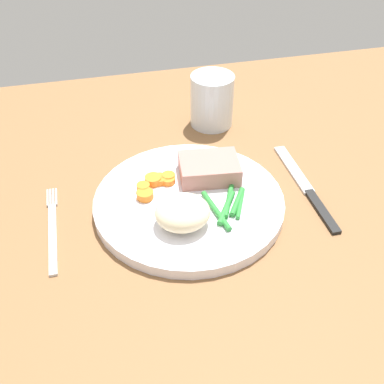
{
  "coord_description": "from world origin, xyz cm",
  "views": [
    {
      "loc": [
        -11.09,
        -46.6,
        45.77
      ],
      "look_at": [
        0.45,
        1.23,
        4.6
      ],
      "focal_mm": 43.67,
      "sensor_mm": 36.0,
      "label": 1
    }
  ],
  "objects_px": {
    "meat_portion": "(209,168)",
    "fork": "(53,229)",
    "knife": "(306,188)",
    "dinner_plate": "(192,202)",
    "water_glass": "(212,103)"
  },
  "relations": [
    {
      "from": "meat_portion",
      "to": "fork",
      "type": "bearing_deg",
      "value": -168.99
    },
    {
      "from": "fork",
      "to": "knife",
      "type": "distance_m",
      "value": 0.36
    },
    {
      "from": "dinner_plate",
      "to": "knife",
      "type": "relative_size",
      "value": 1.29
    },
    {
      "from": "knife",
      "to": "meat_portion",
      "type": "bearing_deg",
      "value": 160.45
    },
    {
      "from": "dinner_plate",
      "to": "meat_portion",
      "type": "distance_m",
      "value": 0.06
    },
    {
      "from": "water_glass",
      "to": "meat_portion",
      "type": "bearing_deg",
      "value": -106.61
    },
    {
      "from": "knife",
      "to": "water_glass",
      "type": "bearing_deg",
      "value": 110.95
    },
    {
      "from": "dinner_plate",
      "to": "fork",
      "type": "height_order",
      "value": "dinner_plate"
    },
    {
      "from": "dinner_plate",
      "to": "knife",
      "type": "bearing_deg",
      "value": -0.95
    },
    {
      "from": "meat_portion",
      "to": "knife",
      "type": "relative_size",
      "value": 0.41
    },
    {
      "from": "knife",
      "to": "water_glass",
      "type": "xyz_separation_m",
      "value": [
        -0.09,
        0.21,
        0.04
      ]
    },
    {
      "from": "dinner_plate",
      "to": "knife",
      "type": "height_order",
      "value": "dinner_plate"
    },
    {
      "from": "meat_portion",
      "to": "knife",
      "type": "height_order",
      "value": "meat_portion"
    },
    {
      "from": "fork",
      "to": "knife",
      "type": "height_order",
      "value": "knife"
    },
    {
      "from": "water_glass",
      "to": "fork",
      "type": "bearing_deg",
      "value": -142.77
    }
  ]
}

